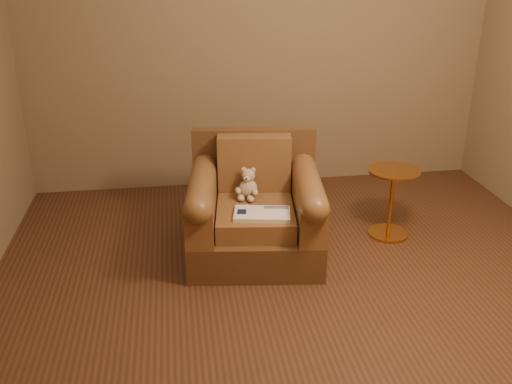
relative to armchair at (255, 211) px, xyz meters
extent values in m
plane|color=#4E2D1B|center=(0.23, -0.68, -0.31)|extent=(4.00, 4.00, 0.00)
cube|color=#806D4F|center=(0.23, 1.32, 1.04)|extent=(4.00, 0.02, 2.70)
cube|color=brown|center=(0.00, -0.04, -0.19)|extent=(0.99, 0.95, 0.25)
cube|color=brown|center=(0.04, 0.34, 0.22)|extent=(0.90, 0.20, 0.55)
cube|color=brown|center=(-0.01, -0.08, 0.01)|extent=(0.59, 0.68, 0.13)
cube|color=brown|center=(0.03, 0.22, 0.27)|extent=(0.53, 0.20, 0.40)
cube|color=brown|center=(-0.36, -0.04, 0.08)|extent=(0.27, 0.77, 0.29)
cube|color=brown|center=(0.34, -0.13, 0.08)|extent=(0.27, 0.77, 0.29)
cylinder|color=brown|center=(-0.36, -0.04, 0.22)|extent=(0.27, 0.77, 0.18)
cylinder|color=brown|center=(0.34, -0.13, 0.22)|extent=(0.27, 0.77, 0.18)
ellipsoid|color=tan|center=(-0.03, 0.09, 0.14)|extent=(0.13, 0.12, 0.14)
sphere|color=tan|center=(-0.03, 0.10, 0.23)|extent=(0.09, 0.09, 0.09)
ellipsoid|color=tan|center=(-0.06, 0.11, 0.27)|extent=(0.04, 0.02, 0.04)
ellipsoid|color=tan|center=(0.00, 0.09, 0.27)|extent=(0.04, 0.02, 0.04)
ellipsoid|color=beige|center=(-0.05, 0.06, 0.22)|extent=(0.04, 0.03, 0.04)
sphere|color=black|center=(-0.05, 0.04, 0.23)|extent=(0.01, 0.01, 0.01)
ellipsoid|color=tan|center=(-0.11, 0.06, 0.14)|extent=(0.04, 0.08, 0.04)
ellipsoid|color=tan|center=(0.00, 0.02, 0.14)|extent=(0.04, 0.08, 0.04)
ellipsoid|color=tan|center=(-0.09, 0.03, 0.09)|extent=(0.05, 0.08, 0.04)
ellipsoid|color=tan|center=(-0.03, 0.00, 0.09)|extent=(0.05, 0.08, 0.04)
cube|color=beige|center=(0.01, -0.24, 0.09)|extent=(0.40, 0.28, 0.03)
cube|color=white|center=(-0.08, -0.22, 0.10)|extent=(0.21, 0.25, 0.00)
cube|color=white|center=(0.10, -0.25, 0.10)|extent=(0.21, 0.25, 0.00)
cube|color=beige|center=(0.01, -0.24, 0.10)|extent=(0.05, 0.22, 0.00)
cube|color=#0F1638|center=(-0.12, -0.21, 0.10)|extent=(0.07, 0.09, 0.00)
cube|color=slate|center=(0.12, -0.18, 0.10)|extent=(0.17, 0.08, 0.00)
cylinder|color=#D6893B|center=(1.03, 0.10, -0.30)|extent=(0.30, 0.30, 0.02)
cylinder|color=#D6893B|center=(1.03, 0.10, -0.05)|extent=(0.03, 0.03, 0.49)
cylinder|color=#D6893B|center=(1.03, 0.10, 0.21)|extent=(0.37, 0.37, 0.02)
cylinder|color=#D6893B|center=(1.03, 0.10, 0.19)|extent=(0.03, 0.03, 0.02)
camera|label=1|loc=(-0.52, -3.55, 1.67)|focal=40.00mm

